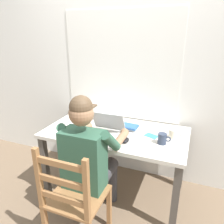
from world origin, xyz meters
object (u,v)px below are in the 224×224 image
object	(u,v)px
seated_person	(90,156)
computer_mouse	(126,140)
wooden_chair	(74,199)
book_stack_main	(129,127)
coffee_mug_dark	(162,139)
laptop	(105,131)
coffee_mug_white	(173,134)
desk	(115,139)
landscape_photo_print	(151,136)

from	to	relation	value
seated_person	computer_mouse	distance (m)	0.36
wooden_chair	book_stack_main	distance (m)	0.90
computer_mouse	coffee_mug_dark	world-z (taller)	coffee_mug_dark
laptop	coffee_mug_dark	size ratio (longest dim) A/B	2.89
computer_mouse	coffee_mug_white	size ratio (longest dim) A/B	0.83
coffee_mug_dark	book_stack_main	bearing A→B (deg)	152.06
desk	wooden_chair	size ratio (longest dim) A/B	1.53
coffee_mug_dark	laptop	bearing A→B (deg)	-174.96
seated_person	book_stack_main	world-z (taller)	seated_person
seated_person	wooden_chair	world-z (taller)	seated_person
seated_person	book_stack_main	size ratio (longest dim) A/B	6.30
computer_mouse	laptop	bearing A→B (deg)	169.48
computer_mouse	desk	bearing A→B (deg)	132.15
computer_mouse	wooden_chair	bearing A→B (deg)	-112.71
desk	book_stack_main	world-z (taller)	book_stack_main
desk	book_stack_main	xyz separation A→B (m)	(0.11, 0.10, 0.11)
desk	coffee_mug_white	size ratio (longest dim) A/B	11.79
wooden_chair	coffee_mug_dark	distance (m)	0.90
coffee_mug_white	book_stack_main	bearing A→B (deg)	174.65
desk	computer_mouse	xyz separation A→B (m)	(0.17, -0.18, 0.11)
coffee_mug_white	laptop	bearing A→B (deg)	-161.75
desk	coffee_mug_white	world-z (taller)	coffee_mug_white
book_stack_main	landscape_photo_print	bearing A→B (deg)	-17.47
computer_mouse	book_stack_main	world-z (taller)	book_stack_main
computer_mouse	coffee_mug_white	distance (m)	0.46
seated_person	coffee_mug_dark	size ratio (longest dim) A/B	10.63
wooden_chair	book_stack_main	bearing A→B (deg)	78.52
coffee_mug_dark	book_stack_main	xyz separation A→B (m)	(-0.37, 0.20, -0.03)
desk	coffee_mug_dark	size ratio (longest dim) A/B	12.27
coffee_mug_white	wooden_chair	bearing A→B (deg)	-128.06
wooden_chair	book_stack_main	size ratio (longest dim) A/B	4.73
seated_person	book_stack_main	xyz separation A→B (m)	(0.17, 0.56, 0.07)
book_stack_main	computer_mouse	bearing A→B (deg)	-78.33
desk	laptop	world-z (taller)	laptop
computer_mouse	coffee_mug_white	xyz separation A→B (m)	(0.39, 0.25, 0.03)
desk	laptop	bearing A→B (deg)	-112.56
computer_mouse	book_stack_main	size ratio (longest dim) A/B	0.51
seated_person	coffee_mug_dark	world-z (taller)	seated_person
wooden_chair	landscape_photo_print	distance (m)	0.91
laptop	computer_mouse	bearing A→B (deg)	-10.52
seated_person	laptop	distance (m)	0.33
coffee_mug_dark	book_stack_main	world-z (taller)	coffee_mug_dark
wooden_chair	book_stack_main	xyz separation A→B (m)	(0.17, 0.84, 0.29)
laptop	coffee_mug_white	xyz separation A→B (m)	(0.62, 0.20, -0.01)
book_stack_main	seated_person	bearing A→B (deg)	-106.96
seated_person	coffee_mug_dark	distance (m)	0.66
wooden_chair	coffee_mug_white	bearing A→B (deg)	51.94
desk	computer_mouse	bearing A→B (deg)	-47.85
coffee_mug_white	coffee_mug_dark	bearing A→B (deg)	-116.42
coffee_mug_dark	seated_person	bearing A→B (deg)	-146.64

